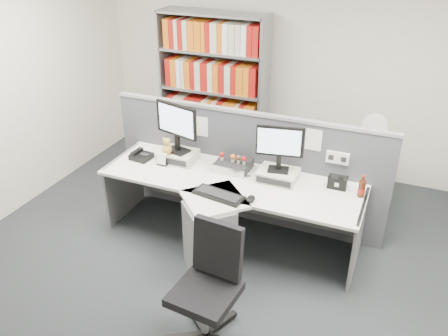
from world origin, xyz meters
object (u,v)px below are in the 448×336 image
at_px(desk, 222,212).
at_px(keyboard, 219,195).
at_px(mouse, 251,199).
at_px(desk_fan, 375,129).
at_px(monitor_right, 280,145).
at_px(monitor_left, 176,124).
at_px(desk_phone, 141,156).
at_px(office_chair, 210,283).
at_px(shelving_unit, 214,93).
at_px(desktop_pc, 233,165).
at_px(speaker, 338,182).
at_px(cola_bottle, 362,189).
at_px(desk_calendar, 162,160).
at_px(filing_cabinet, 366,180).

bearing_deg(desk, keyboard, -78.61).
xyz_separation_m(mouse, desk_fan, (0.88, 1.49, 0.25)).
bearing_deg(monitor_right, monitor_left, 179.99).
height_order(desk, desk_phone, desk_phone).
relative_size(desk, office_chair, 2.67).
xyz_separation_m(desk_phone, office_chair, (1.38, -1.27, -0.23)).
relative_size(desk, monitor_right, 5.64).
xyz_separation_m(monitor_right, shelving_unit, (-1.33, 1.47, -0.12)).
bearing_deg(monitor_left, desktop_pc, 2.96).
xyz_separation_m(mouse, shelving_unit, (-1.22, 1.94, 0.23)).
bearing_deg(keyboard, monitor_right, 51.59).
bearing_deg(monitor_right, office_chair, -94.19).
relative_size(monitor_right, desk_phone, 2.07).
relative_size(desk, monitor_left, 4.95).
distance_m(speaker, cola_bottle, 0.24).
distance_m(mouse, desk_calendar, 1.13).
height_order(desk_phone, filing_cabinet, desk_phone).
distance_m(desk_calendar, cola_bottle, 2.00).
height_order(desktop_pc, mouse, desktop_pc).
bearing_deg(shelving_unit, desk_phone, -95.21).
relative_size(mouse, speaker, 0.67).
bearing_deg(cola_bottle, shelving_unit, 145.34).
xyz_separation_m(shelving_unit, filing_cabinet, (2.10, -0.45, -0.63)).
xyz_separation_m(desk_phone, filing_cabinet, (2.25, 1.14, -0.40)).
xyz_separation_m(desktop_pc, office_chair, (0.38, -1.44, -0.24)).
bearing_deg(monitor_right, speaker, 6.36).
distance_m(keyboard, desk_calendar, 0.86).
distance_m(speaker, filing_cabinet, 1.06).
bearing_deg(desktop_pc, office_chair, -75.22).
bearing_deg(monitor_left, desk_phone, -161.29).
xyz_separation_m(monitor_right, office_chair, (-0.10, -1.40, -0.57)).
height_order(monitor_left, monitor_right, monitor_left).
relative_size(monitor_left, office_chair, 0.54).
bearing_deg(filing_cabinet, desk_calendar, -148.99).
relative_size(keyboard, filing_cabinet, 0.72).
height_order(mouse, desk_calendar, desk_calendar).
bearing_deg(speaker, office_chair, -114.61).
bearing_deg(mouse, speaker, 38.46).
height_order(monitor_left, desk_phone, monitor_left).
bearing_deg(monitor_left, monitor_right, -0.01).
bearing_deg(desk_calendar, mouse, -16.06).
distance_m(keyboard, mouse, 0.30).
bearing_deg(monitor_left, office_chair, -54.62).
bearing_deg(monitor_right, cola_bottle, -0.65).
relative_size(desk_phone, cola_bottle, 1.02).
bearing_deg(desktop_pc, shelving_unit, 120.75).
xyz_separation_m(desk_calendar, shelving_unit, (-0.14, 1.63, 0.20)).
relative_size(monitor_left, filing_cabinet, 0.75).
xyz_separation_m(desk, speaker, (1.00, 0.45, 0.32)).
bearing_deg(desktop_pc, desk_calendar, -164.71).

